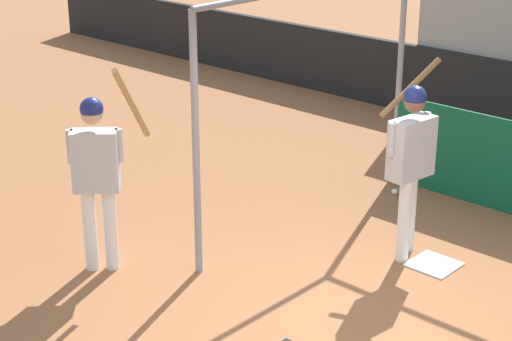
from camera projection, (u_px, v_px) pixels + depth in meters
name	position (u px, v px, depth m)	size (l,w,h in m)	color
batting_cage	(502.00, 134.00, 8.71)	(3.47, 3.42, 2.59)	gray
home_plate	(434.00, 264.00, 8.46)	(0.44, 0.44, 0.02)	white
player_batter	(411.00, 154.00, 8.31)	(0.53, 0.96, 1.91)	white
player_waiting	(97.00, 168.00, 8.03)	(0.63, 0.77, 2.07)	white
baseball	(395.00, 192.00, 10.14)	(0.07, 0.07, 0.07)	white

